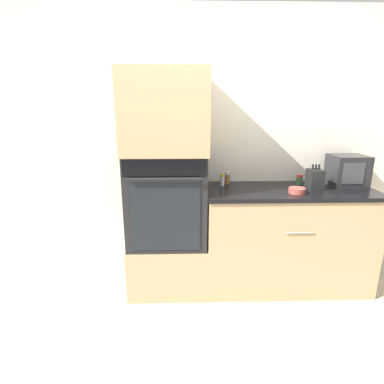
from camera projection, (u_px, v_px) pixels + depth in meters
name	position (u px, v px, depth m)	size (l,w,h in m)	color
ground_plane	(208.00, 303.00, 2.59)	(12.00, 12.00, 0.00)	beige
wall_back	(204.00, 149.00, 2.87)	(8.00, 0.05, 2.50)	silver
oven_cabinet_base	(169.00, 262.00, 2.81)	(0.70, 0.60, 0.46)	tan
wall_oven	(167.00, 198.00, 2.64)	(0.67, 0.64, 0.79)	black
oven_cabinet_upper	(165.00, 113.00, 2.45)	(0.70, 0.60, 0.66)	tan
counter_unit	(285.00, 237.00, 2.78)	(1.50, 0.63, 0.94)	tan
microwave	(347.00, 170.00, 2.75)	(0.31, 0.28, 0.28)	#232326
knife_block	(315.00, 179.00, 2.63)	(0.11, 0.15, 0.22)	black
bowl	(297.00, 190.00, 2.51)	(0.14, 0.14, 0.05)	#B24C42
condiment_jar_near	(299.00, 180.00, 2.79)	(0.06, 0.06, 0.10)	#427047
condiment_jar_mid	(227.00, 178.00, 2.82)	(0.05, 0.05, 0.12)	brown
condiment_jar_far	(222.00, 180.00, 2.74)	(0.04, 0.04, 0.11)	silver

